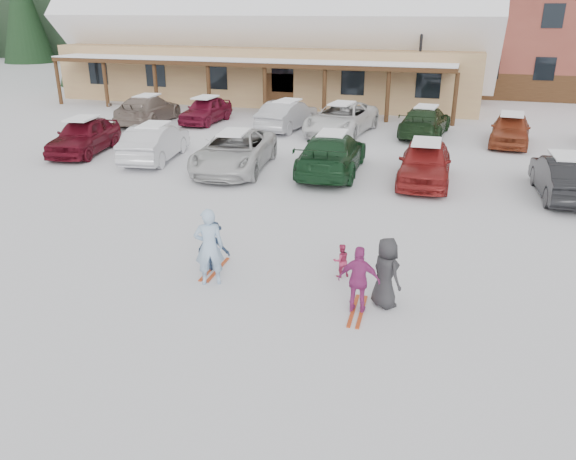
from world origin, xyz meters
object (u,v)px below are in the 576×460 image
(parked_car_3, at_px, (332,153))
(parked_car_4, at_px, (425,162))
(parked_car_10, at_px, (341,119))
(adult_skier, at_px, (209,247))
(day_lodge, at_px, (274,39))
(parked_car_8, at_px, (206,110))
(child_navy, at_px, (213,246))
(parked_car_1, at_px, (155,142))
(parked_car_2, at_px, (234,151))
(parked_car_5, at_px, (564,177))
(lamp_post, at_px, (420,49))
(parked_car_9, at_px, (287,115))
(parked_car_7, at_px, (148,109))
(child_magenta, at_px, (359,280))
(bystander_dark, at_px, (386,273))
(parked_car_0, at_px, (84,136))
(toddler_red, at_px, (341,260))
(parked_car_11, at_px, (425,121))
(parked_car_12, at_px, (510,129))

(parked_car_3, height_order, parked_car_4, parked_car_3)
(parked_car_10, bearing_deg, adult_skier, -80.93)
(day_lodge, distance_m, parked_car_8, 10.83)
(child_navy, xyz_separation_m, parked_car_1, (-6.72, 9.11, 0.12))
(parked_car_2, bearing_deg, parked_car_5, -6.70)
(lamp_post, relative_size, parked_car_9, 1.45)
(parked_car_4, height_order, parked_car_7, parked_car_4)
(child_magenta, relative_size, parked_car_8, 0.36)
(parked_car_2, relative_size, parked_car_7, 1.03)
(bystander_dark, xyz_separation_m, parked_car_4, (0.09, 9.58, -0.02))
(bystander_dark, bearing_deg, day_lodge, -24.21)
(child_navy, bearing_deg, parked_car_3, -96.96)
(parked_car_10, bearing_deg, day_lodge, 130.35)
(parked_car_9, bearing_deg, parked_car_10, -177.18)
(bystander_dark, distance_m, parked_car_10, 17.71)
(parked_car_4, bearing_deg, child_navy, -116.83)
(parked_car_2, relative_size, parked_car_5, 1.24)
(parked_car_0, relative_size, parked_car_4, 1.01)
(day_lodge, height_order, adult_skier, day_lodge)
(child_magenta, distance_m, parked_car_9, 19.13)
(toddler_red, bearing_deg, adult_skier, -9.45)
(parked_car_7, bearing_deg, toddler_red, 127.33)
(parked_car_10, bearing_deg, parked_car_7, -171.27)
(parked_car_5, distance_m, parked_car_11, 10.07)
(child_magenta, distance_m, parked_car_5, 10.94)
(lamp_post, height_order, parked_car_7, lamp_post)
(parked_car_2, height_order, parked_car_11, parked_car_2)
(day_lodge, xyz_separation_m, parked_car_1, (0.89, -18.48, -3.20))
(parked_car_8, relative_size, parked_car_12, 0.98)
(adult_skier, bearing_deg, parked_car_7, -81.92)
(parked_car_2, height_order, parked_car_7, parked_car_7)
(child_navy, distance_m, parked_car_0, 13.85)
(child_navy, xyz_separation_m, parked_car_12, (7.65, 16.49, 0.09))
(parked_car_1, distance_m, parked_car_8, 8.29)
(parked_car_1, relative_size, parked_car_7, 0.87)
(bystander_dark, height_order, parked_car_3, parked_car_3)
(adult_skier, height_order, parked_car_11, adult_skier)
(parked_car_0, height_order, parked_car_12, parked_car_0)
(parked_car_4, bearing_deg, toddler_red, -99.89)
(day_lodge, height_order, child_magenta, day_lodge)
(parked_car_8, bearing_deg, parked_car_5, -25.18)
(parked_car_11, bearing_deg, toddler_red, 92.80)
(toddler_red, height_order, child_magenta, child_magenta)
(adult_skier, bearing_deg, parked_car_3, -119.20)
(parked_car_2, bearing_deg, bystander_dark, -58.78)
(bystander_dark, xyz_separation_m, parked_car_0, (-14.51, 9.83, -0.01))
(parked_car_1, bearing_deg, parked_car_7, -66.96)
(parked_car_1, distance_m, parked_car_10, 9.77)
(parked_car_5, distance_m, parked_car_10, 12.17)
(toddler_red, relative_size, parked_car_1, 0.18)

